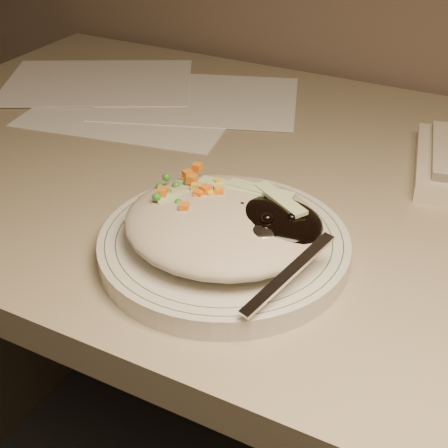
% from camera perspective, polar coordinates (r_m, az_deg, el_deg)
% --- Properties ---
extents(desk, '(1.40, 0.70, 0.74)m').
position_cam_1_polar(desk, '(0.86, 10.88, -8.58)').
color(desk, gray).
rests_on(desk, ground).
extents(plate, '(0.25, 0.25, 0.02)m').
position_cam_1_polar(plate, '(0.62, 0.00, -2.01)').
color(plate, silver).
rests_on(plate, desk).
extents(plate_rim, '(0.23, 0.23, 0.00)m').
position_cam_1_polar(plate_rim, '(0.61, 0.00, -1.25)').
color(plate_rim, '#144723').
rests_on(plate_rim, plate).
extents(meal, '(0.21, 0.19, 0.05)m').
position_cam_1_polar(meal, '(0.60, 0.33, 0.31)').
color(meal, '#B0A68E').
rests_on(meal, plate).
extents(papers, '(0.54, 0.36, 0.00)m').
position_cam_1_polar(papers, '(1.00, -7.41, 11.50)').
color(papers, white).
rests_on(papers, desk).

